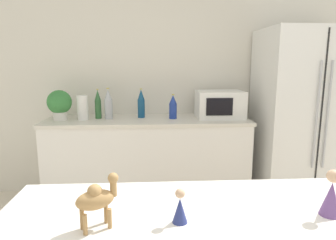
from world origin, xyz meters
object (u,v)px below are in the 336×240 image
(potted_plant, at_px, (59,104))
(back_bottle_1, at_px, (141,104))
(wise_man_figurine_crimson, at_px, (180,208))
(camel_figurine, at_px, (97,198))
(microwave, at_px, (220,104))
(paper_towel_roll, at_px, (83,108))
(wise_man_figurine_blue, at_px, (331,196))
(back_bottle_2, at_px, (108,104))
(back_bottle_3, at_px, (173,107))
(refrigerator, at_px, (301,118))
(back_bottle_0, at_px, (98,104))

(potted_plant, xyz_separation_m, back_bottle_1, (0.81, 0.09, -0.02))
(back_bottle_1, distance_m, wise_man_figurine_crimson, 2.25)
(camel_figurine, relative_size, wise_man_figurine_crimson, 1.48)
(back_bottle_1, relative_size, wise_man_figurine_crimson, 2.68)
(potted_plant, relative_size, microwave, 0.63)
(paper_towel_roll, xyz_separation_m, wise_man_figurine_blue, (1.28, -2.14, 0.01))
(microwave, xyz_separation_m, back_bottle_2, (-1.15, -0.01, 0.01))
(paper_towel_roll, distance_m, back_bottle_3, 0.91)
(wise_man_figurine_blue, bearing_deg, microwave, 86.66)
(refrigerator, relative_size, back_bottle_2, 5.67)
(back_bottle_1, distance_m, back_bottle_2, 0.34)
(potted_plant, height_order, back_bottle_0, back_bottle_0)
(wise_man_figurine_blue, bearing_deg, wise_man_figurine_crimson, -177.96)
(refrigerator, bearing_deg, camel_figurine, -129.12)
(refrigerator, xyz_separation_m, microwave, (-0.83, 0.10, 0.14))
(microwave, bearing_deg, wise_man_figurine_crimson, -106.04)
(camel_figurine, bearing_deg, microwave, 68.19)
(back_bottle_2, distance_m, wise_man_figurine_crimson, 2.25)
(paper_towel_roll, relative_size, wise_man_figurine_blue, 1.54)
(back_bottle_2, relative_size, back_bottle_3, 1.25)
(potted_plant, relative_size, camel_figurine, 1.78)
(back_bottle_2, relative_size, camel_figurine, 1.88)
(microwave, relative_size, back_bottle_3, 1.90)
(camel_figurine, bearing_deg, back_bottle_0, 99.58)
(back_bottle_3, height_order, camel_figurine, back_bottle_3)
(back_bottle_0, xyz_separation_m, camel_figurine, (0.38, -2.23, 0.01))
(potted_plant, xyz_separation_m, back_bottle_2, (0.48, 0.04, -0.02))
(back_bottle_0, height_order, wise_man_figurine_blue, back_bottle_0)
(camel_figurine, distance_m, wise_man_figurine_blue, 0.76)
(refrigerator, relative_size, microwave, 3.74)
(microwave, bearing_deg, back_bottle_0, 179.08)
(microwave, relative_size, back_bottle_1, 1.58)
(back_bottle_2, relative_size, wise_man_figurine_blue, 2.00)
(refrigerator, relative_size, paper_towel_roll, 7.34)
(back_bottle_3, distance_m, wise_man_figurine_blue, 2.17)
(back_bottle_0, bearing_deg, paper_towel_roll, -157.09)
(back_bottle_2, bearing_deg, potted_plant, -175.23)
(wise_man_figurine_crimson, bearing_deg, microwave, 73.96)
(refrigerator, height_order, back_bottle_0, refrigerator)
(camel_figurine, bearing_deg, refrigerator, 50.88)
(back_bottle_2, height_order, wise_man_figurine_blue, back_bottle_2)
(refrigerator, xyz_separation_m, back_bottle_1, (-1.65, 0.15, 0.14))
(refrigerator, relative_size, potted_plant, 5.97)
(paper_towel_roll, bearing_deg, back_bottle_2, 7.56)
(potted_plant, relative_size, back_bottle_1, 0.99)
(potted_plant, relative_size, back_bottle_2, 0.95)
(refrigerator, xyz_separation_m, back_bottle_2, (-1.98, 0.09, 0.15))
(back_bottle_2, distance_m, back_bottle_3, 0.66)
(potted_plant, xyz_separation_m, camel_figurine, (0.74, -2.17, -0.01))
(refrigerator, xyz_separation_m, paper_towel_roll, (-2.24, 0.06, 0.12))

